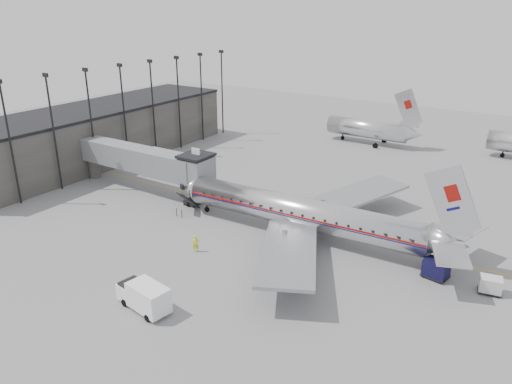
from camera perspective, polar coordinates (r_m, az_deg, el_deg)
ground at (r=54.47m, az=-1.97°, el=-4.62°), size 160.00×160.00×0.00m
terminal at (r=82.36m, az=-17.67°, el=6.31°), size 12.00×46.00×8.00m
apron_line at (r=57.63m, az=3.91°, el=-3.15°), size 60.00×0.15×0.01m
jet_bridge at (r=65.71m, az=-12.15°, el=3.40°), size 21.00×6.20×7.10m
floodlight_masts at (r=78.55m, az=-13.25°, el=9.34°), size 0.90×42.25×15.25m
distant_aircraft_near at (r=89.86m, az=12.72°, el=7.13°), size 16.39×3.20×10.26m
airliner at (r=52.58m, az=5.86°, el=-2.52°), size 33.38×30.90×10.55m
service_van at (r=42.26m, az=-12.72°, el=-11.45°), size 5.29×2.69×2.38m
baggage_cart_navy at (r=48.42m, az=19.89°, el=-8.24°), size 2.48×2.06×1.74m
baggage_cart_white at (r=47.94m, az=25.23°, el=-9.58°), size 2.11×1.76×1.47m
ramp_worker at (r=50.41m, az=-6.90°, el=-5.88°), size 0.76×0.73×1.76m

